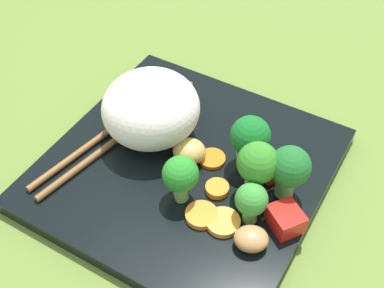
{
  "coord_description": "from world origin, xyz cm",
  "views": [
    {
      "loc": [
        -29.15,
        -16.32,
        39.51
      ],
      "look_at": [
        0.97,
        -0.14,
        3.54
      ],
      "focal_mm": 47.89,
      "sensor_mm": 36.0,
      "label": 1
    }
  ],
  "objects_px": {
    "square_plate": "(186,169)",
    "broccoli_floret_2": "(289,169)",
    "rice_mound": "(151,109)",
    "carrot_slice_1": "(201,215)",
    "chopstick_pair": "(118,131)"
  },
  "relations": [
    {
      "from": "square_plate",
      "to": "broccoli_floret_2",
      "type": "bearing_deg",
      "value": -83.65
    },
    {
      "from": "rice_mound",
      "to": "broccoli_floret_2",
      "type": "height_order",
      "value": "rice_mound"
    },
    {
      "from": "carrot_slice_1",
      "to": "chopstick_pair",
      "type": "bearing_deg",
      "value": 67.13
    },
    {
      "from": "rice_mound",
      "to": "square_plate",
      "type": "bearing_deg",
      "value": -110.86
    },
    {
      "from": "carrot_slice_1",
      "to": "chopstick_pair",
      "type": "distance_m",
      "value": 0.14
    },
    {
      "from": "square_plate",
      "to": "carrot_slice_1",
      "type": "bearing_deg",
      "value": -139.11
    },
    {
      "from": "square_plate",
      "to": "chopstick_pair",
      "type": "height_order",
      "value": "chopstick_pair"
    },
    {
      "from": "square_plate",
      "to": "carrot_slice_1",
      "type": "height_order",
      "value": "carrot_slice_1"
    },
    {
      "from": "broccoli_floret_2",
      "to": "chopstick_pair",
      "type": "xyz_separation_m",
      "value": [
        -0.01,
        0.18,
        -0.03
      ]
    },
    {
      "from": "square_plate",
      "to": "broccoli_floret_2",
      "type": "distance_m",
      "value": 0.11
    },
    {
      "from": "rice_mound",
      "to": "chopstick_pair",
      "type": "xyz_separation_m",
      "value": [
        -0.02,
        0.03,
        -0.03
      ]
    },
    {
      "from": "carrot_slice_1",
      "to": "broccoli_floret_2",
      "type": "bearing_deg",
      "value": -42.94
    },
    {
      "from": "chopstick_pair",
      "to": "square_plate",
      "type": "bearing_deg",
      "value": 100.04
    },
    {
      "from": "carrot_slice_1",
      "to": "rice_mound",
      "type": "bearing_deg",
      "value": 53.57
    },
    {
      "from": "broccoli_floret_2",
      "to": "carrot_slice_1",
      "type": "distance_m",
      "value": 0.09
    }
  ]
}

